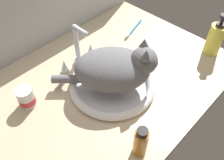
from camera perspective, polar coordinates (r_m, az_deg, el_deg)
name	(u,v)px	position (r cm, az deg, el deg)	size (l,w,h in cm)	color
countertop	(105,84)	(96.05, -1.64, -0.92)	(103.12, 71.99, 3.00)	#CCB793
backsplash_wall	(44,16)	(110.29, -16.01, 14.46)	(103.12, 2.40, 32.62)	#B2B7BC
sink_basin	(112,85)	(91.83, 0.00, -1.09)	(33.25, 33.25, 3.18)	white
faucet	(78,50)	(98.45, -8.14, 6.98)	(17.57, 9.09, 19.20)	silver
cat	(117,68)	(85.56, 1.21, 2.80)	(33.70, 33.78, 17.72)	slate
amber_bottle	(141,142)	(73.44, 6.85, -14.47)	(4.32, 4.32, 12.27)	#C67A23
soap_pump_bottle	(215,39)	(112.08, 23.36, 9.02)	(6.63, 6.63, 18.91)	#E5DB4C
pill_bottle	(26,98)	(90.08, -19.76, -4.01)	(6.09, 6.09, 7.92)	white
toothbrush	(133,29)	(120.81, 5.11, 12.01)	(16.70, 5.53, 1.70)	#338CD1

